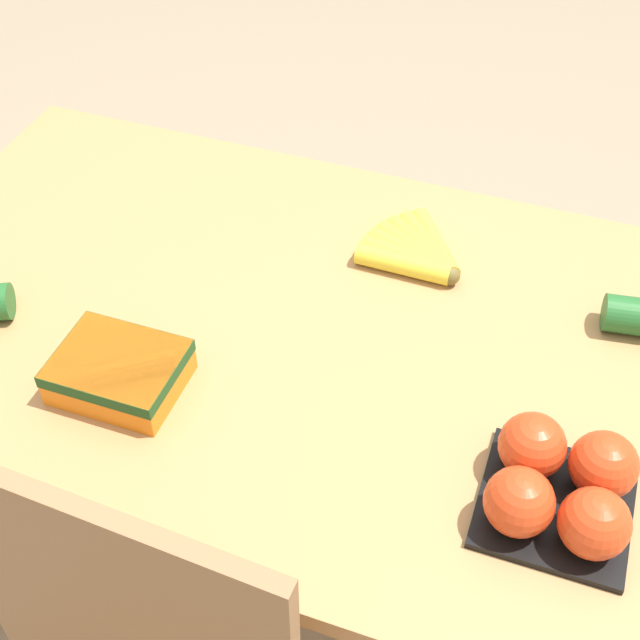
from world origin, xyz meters
TOP-DOWN VIEW (x-y plane):
  - ground_plane at (0.00, 0.00)m, footprint 12.00×12.00m
  - dining_table at (0.00, 0.00)m, footprint 1.39×0.81m
  - banana_bunch at (-0.09, -0.20)m, footprint 0.16×0.15m
  - tomato_pack at (-0.36, 0.18)m, footprint 0.18×0.18m
  - carrot_bag at (0.22, 0.18)m, footprint 0.16×0.13m

SIDE VIEW (x-z plane):
  - ground_plane at x=0.00m, z-range 0.00..0.00m
  - dining_table at x=0.00m, z-range 0.27..0.99m
  - banana_bunch at x=-0.09m, z-range 0.73..0.76m
  - carrot_bag at x=0.22m, z-range 0.73..0.79m
  - tomato_pack at x=-0.36m, z-range 0.73..0.82m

